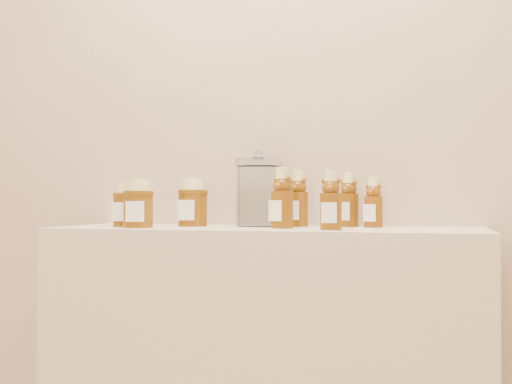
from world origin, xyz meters
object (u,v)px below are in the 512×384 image
(bear_bottle_front_left, at_px, (282,194))
(honey_jar_left, at_px, (127,205))
(bear_bottle_back_left, at_px, (298,195))
(glass_canister, at_px, (259,189))

(bear_bottle_front_left, height_order, honey_jar_left, bear_bottle_front_left)
(bear_bottle_front_left, bearing_deg, bear_bottle_back_left, 104.82)
(bear_bottle_front_left, bearing_deg, honey_jar_left, -155.97)
(honey_jar_left, bearing_deg, glass_canister, 24.08)
(bear_bottle_back_left, height_order, honey_jar_left, bear_bottle_back_left)
(bear_bottle_back_left, bearing_deg, honey_jar_left, -146.58)
(bear_bottle_front_left, xyz_separation_m, honey_jar_left, (-0.47, -0.00, -0.03))
(glass_canister, bearing_deg, bear_bottle_back_left, 5.12)
(honey_jar_left, distance_m, glass_canister, 0.39)
(bear_bottle_front_left, height_order, glass_canister, glass_canister)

